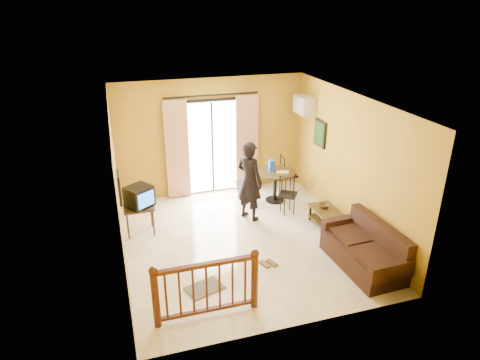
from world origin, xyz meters
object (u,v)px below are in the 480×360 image
object	(u,v)px
television	(139,197)
sofa	(366,251)
dining_table	(275,178)
standing_person	(249,181)
coffee_table	(327,216)

from	to	relation	value
television	sofa	size ratio (longest dim) A/B	0.36
dining_table	sofa	distance (m)	3.04
television	sofa	world-z (taller)	television
television	standing_person	xyz separation A→B (m)	(2.30, -0.03, 0.06)
sofa	standing_person	distance (m)	2.79
dining_table	coffee_table	size ratio (longest dim) A/B	1.02
standing_person	coffee_table	bearing A→B (deg)	-154.95
coffee_table	sofa	world-z (taller)	sofa
television	dining_table	bearing A→B (deg)	-23.20
dining_table	sofa	world-z (taller)	sofa
television	sofa	xyz separation A→B (m)	(3.72, -2.37, -0.50)
television	coffee_table	bearing A→B (deg)	-47.70
coffee_table	television	bearing A→B (deg)	166.28
television	coffee_table	xyz separation A→B (m)	(3.72, -0.91, -0.55)
sofa	standing_person	size ratio (longest dim) A/B	1.01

